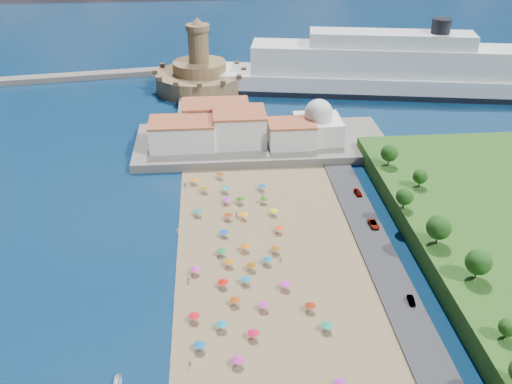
{
  "coord_description": "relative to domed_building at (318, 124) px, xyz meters",
  "views": [
    {
      "loc": [
        -7.85,
        -114.68,
        85.95
      ],
      "look_at": [
        4.0,
        25.0,
        8.0
      ],
      "focal_mm": 40.0,
      "sensor_mm": 36.0,
      "label": 1
    }
  ],
  "objects": [
    {
      "name": "waterfront_buildings",
      "position": [
        -33.05,
        2.64,
        -1.1
      ],
      "size": [
        57.0,
        29.0,
        11.0
      ],
      "color": "silver",
      "rests_on": "terrace"
    },
    {
      "name": "fortress",
      "position": [
        -42.0,
        67.0,
        -2.29
      ],
      "size": [
        40.0,
        40.0,
        32.4
      ],
      "color": "olive",
      "rests_on": "ground"
    },
    {
      "name": "ground",
      "position": [
        -30.0,
        -71.0,
        -8.97
      ],
      "size": [
        700.0,
        700.0,
        0.0
      ],
      "primitive_type": "plane",
      "color": "#071938",
      "rests_on": "ground"
    },
    {
      "name": "cruise_ship",
      "position": [
        41.55,
        55.75,
        0.87
      ],
      "size": [
        153.64,
        49.13,
        33.23
      ],
      "color": "black",
      "rests_on": "ground"
    },
    {
      "name": "hillside_trees",
      "position": [
        17.62,
        -77.19,
        1.16
      ],
      "size": [
        13.04,
        105.49,
        7.86
      ],
      "color": "#382314",
      "rests_on": "hillside"
    },
    {
      "name": "jetty",
      "position": [
        -42.0,
        37.0,
        -7.77
      ],
      "size": [
        18.0,
        70.0,
        2.4
      ],
      "primitive_type": "cube",
      "color": "#59544C",
      "rests_on": "ground"
    },
    {
      "name": "beach_parasols",
      "position": [
        -31.38,
        -81.95,
        -6.83
      ],
      "size": [
        31.44,
        116.51,
        2.2
      ],
      "color": "gray",
      "rests_on": "beach"
    },
    {
      "name": "domed_building",
      "position": [
        0.0,
        0.0,
        0.0
      ],
      "size": [
        16.0,
        16.0,
        15.0
      ],
      "color": "silver",
      "rests_on": "terrace"
    },
    {
      "name": "parked_cars",
      "position": [
        6.0,
        -67.86,
        -7.6
      ],
      "size": [
        2.51,
        81.97,
        1.41
      ],
      "color": "gray",
      "rests_on": "promenade"
    },
    {
      "name": "terrace",
      "position": [
        -20.0,
        2.0,
        -7.47
      ],
      "size": [
        90.0,
        36.0,
        3.0
      ],
      "primitive_type": "cube",
      "color": "#59544C",
      "rests_on": "ground"
    },
    {
      "name": "beachgoers",
      "position": [
        -34.91,
        -59.24,
        -7.84
      ],
      "size": [
        31.77,
        95.88,
        1.89
      ],
      "color": "tan",
      "rests_on": "beach"
    }
  ]
}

